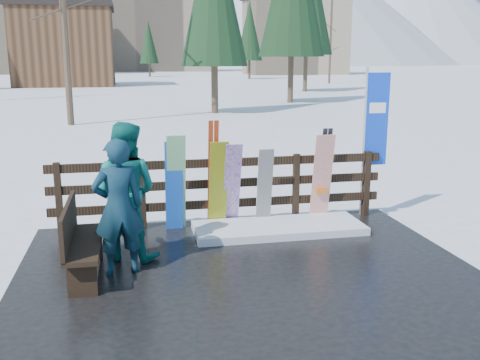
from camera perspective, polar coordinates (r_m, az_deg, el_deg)
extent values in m
plane|color=white|center=(7.08, 1.08, -10.51)|extent=(700.00, 700.00, 0.00)
cube|color=black|center=(7.07, 1.08, -10.21)|extent=(6.00, 5.00, 0.08)
cube|color=black|center=(8.89, -18.76, -1.89)|extent=(0.10, 0.10, 1.15)
cube|color=black|center=(8.81, -10.35, -1.53)|extent=(0.10, 0.10, 1.15)
cube|color=black|center=(8.93, -1.99, -1.14)|extent=(0.10, 0.10, 1.15)
cube|color=black|center=(9.23, 5.99, -0.75)|extent=(0.10, 0.10, 1.15)
cube|color=black|center=(9.69, 13.35, -0.37)|extent=(0.10, 0.10, 1.15)
cube|color=black|center=(8.99, -1.98, -2.54)|extent=(5.60, 0.05, 0.14)
cube|color=black|center=(8.90, -2.00, -0.36)|extent=(5.60, 0.05, 0.14)
cube|color=black|center=(8.83, -2.01, 1.85)|extent=(5.60, 0.05, 0.14)
cube|color=white|center=(8.68, 4.14, -5.11)|extent=(2.72, 1.00, 0.12)
cube|color=black|center=(7.06, -16.22, -6.50)|extent=(0.40, 1.50, 0.06)
cube|color=black|center=(6.58, -16.49, -10.05)|extent=(0.34, 0.06, 0.45)
cube|color=black|center=(7.70, -15.78, -6.63)|extent=(0.34, 0.06, 0.45)
cube|color=black|center=(7.00, -17.83, -4.46)|extent=(0.05, 1.50, 0.50)
cube|color=blue|center=(8.58, -7.05, -0.67)|extent=(0.28, 0.26, 1.48)
cube|color=silver|center=(8.57, -6.80, -0.34)|extent=(0.29, 0.33, 1.58)
cube|color=#F5FF13|center=(8.67, -2.34, -0.52)|extent=(0.30, 0.37, 1.46)
cube|color=silver|center=(8.71, -0.85, -0.57)|extent=(0.27, 0.45, 1.42)
cube|color=black|center=(8.84, 2.63, -0.77)|extent=(0.25, 0.24, 1.31)
cube|color=silver|center=(9.11, 8.73, 0.17)|extent=(0.33, 0.29, 1.52)
cube|color=#AC3415|center=(8.68, -3.20, 0.60)|extent=(0.08, 0.30, 1.79)
cube|color=#AC3415|center=(8.69, -2.61, 0.62)|extent=(0.07, 0.30, 1.79)
cube|color=black|center=(9.16, 8.68, 0.56)|extent=(0.08, 0.26, 1.61)
cube|color=black|center=(9.20, 9.20, 0.58)|extent=(0.08, 0.26, 1.61)
cylinder|color=silver|center=(9.57, 13.06, 3.90)|extent=(0.04, 0.04, 2.60)
cube|color=blue|center=(9.62, 14.38, 6.28)|extent=(0.42, 0.02, 1.60)
imported|color=#113F48|center=(6.96, -12.85, -2.85)|extent=(0.72, 0.55, 1.77)
imported|color=#0F685F|center=(7.48, -12.14, -1.17)|extent=(1.15, 1.05, 1.91)
cube|color=tan|center=(118.32, -22.35, 14.82)|extent=(22.00, 14.00, 18.00)
cube|color=gray|center=(136.80, -8.78, 16.03)|extent=(26.00, 16.00, 22.00)
cube|color=tan|center=(106.20, 5.85, 14.94)|extent=(18.00, 12.00, 14.00)
cube|color=brown|center=(61.71, -18.18, 13.24)|extent=(10.00, 8.00, 8.00)
cube|color=black|center=(61.94, -18.46, 17.21)|extent=(10.50, 8.40, 0.60)
cone|color=black|center=(28.77, -2.80, 16.95)|extent=(3.54, 3.54, 9.84)
cone|color=black|center=(36.04, 5.57, 17.73)|extent=(4.30, 4.30, 11.95)
cone|color=black|center=(48.98, 7.13, 16.87)|extent=(4.61, 4.61, 12.82)
cylinder|color=#382B1E|center=(65.70, 9.63, 14.26)|extent=(0.28, 0.28, 9.48)
cone|color=black|center=(66.57, -16.04, 14.83)|extent=(4.16, 4.16, 11.57)
cone|color=black|center=(80.30, 1.00, 14.51)|extent=(3.81, 3.81, 10.59)
cone|color=black|center=(91.43, -9.69, 13.51)|extent=(3.11, 3.11, 8.64)
cone|color=white|center=(383.52, 17.49, 16.99)|extent=(180.00, 180.00, 70.00)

